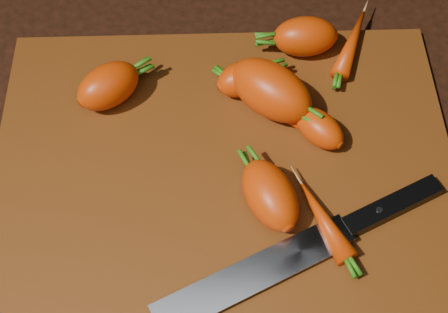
{
  "coord_description": "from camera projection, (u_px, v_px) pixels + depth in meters",
  "views": [
    {
      "loc": [
        -0.01,
        -0.33,
        0.59
      ],
      "look_at": [
        0.0,
        0.01,
        0.03
      ],
      "focal_mm": 50.0,
      "sensor_mm": 36.0,
      "label": 1
    }
  ],
  "objects": [
    {
      "name": "carrot_7",
      "position": [
        267.0,
        105.0,
        0.7
      ],
      "size": [
        0.1,
        0.1,
        0.02
      ],
      "primitive_type": "ellipsoid",
      "rotation": [
        0.0,
        0.0,
        -0.76
      ],
      "color": "#EC3E04",
      "rests_on": "cutting_board"
    },
    {
      "name": "cutting_board",
      "position": [
        224.0,
        176.0,
        0.67
      ],
      "size": [
        0.5,
        0.4,
        0.01
      ],
      "primitive_type": "cube",
      "color": "#512508",
      "rests_on": "ground"
    },
    {
      "name": "carrot_4",
      "position": [
        243.0,
        78.0,
        0.71
      ],
      "size": [
        0.07,
        0.06,
        0.04
      ],
      "primitive_type": "ellipsoid",
      "rotation": [
        0.0,
        0.0,
        0.41
      ],
      "color": "#EC3E04",
      "rests_on": "cutting_board"
    },
    {
      "name": "knife",
      "position": [
        267.0,
        268.0,
        0.6
      ],
      "size": [
        0.3,
        0.16,
        0.02
      ],
      "rotation": [
        0.0,
        0.0,
        0.44
      ],
      "color": "gray",
      "rests_on": "cutting_board"
    },
    {
      "name": "carrot_3",
      "position": [
        305.0,
        37.0,
        0.74
      ],
      "size": [
        0.08,
        0.05,
        0.05
      ],
      "primitive_type": "ellipsoid",
      "rotation": [
        0.0,
        0.0,
        3.17
      ],
      "color": "#EC3E04",
      "rests_on": "cutting_board"
    },
    {
      "name": "carrot_5",
      "position": [
        319.0,
        128.0,
        0.68
      ],
      "size": [
        0.07,
        0.07,
        0.04
      ],
      "primitive_type": "ellipsoid",
      "rotation": [
        0.0,
        0.0,
        2.31
      ],
      "color": "#EC3E04",
      "rests_on": "cutting_board"
    },
    {
      "name": "carrot_1",
      "position": [
        271.0,
        90.0,
        0.69
      ],
      "size": [
        0.12,
        0.11,
        0.06
      ],
      "primitive_type": "ellipsoid",
      "rotation": [
        0.0,
        0.0,
        -0.71
      ],
      "color": "#EC3E04",
      "rests_on": "cutting_board"
    },
    {
      "name": "carrot_0",
      "position": [
        108.0,
        86.0,
        0.7
      ],
      "size": [
        0.09,
        0.08,
        0.05
      ],
      "primitive_type": "ellipsoid",
      "rotation": [
        0.0,
        0.0,
        0.65
      ],
      "color": "#EC3E04",
      "rests_on": "cutting_board"
    },
    {
      "name": "carrot_2",
      "position": [
        270.0,
        195.0,
        0.63
      ],
      "size": [
        0.08,
        0.1,
        0.05
      ],
      "primitive_type": "ellipsoid",
      "rotation": [
        0.0,
        0.0,
        1.97
      ],
      "color": "#EC3E04",
      "rests_on": "cutting_board"
    },
    {
      "name": "carrot_8",
      "position": [
        324.0,
        221.0,
        0.63
      ],
      "size": [
        0.06,
        0.09,
        0.02
      ],
      "primitive_type": "ellipsoid",
      "rotation": [
        0.0,
        0.0,
        1.98
      ],
      "color": "#EC3E04",
      "rests_on": "cutting_board"
    },
    {
      "name": "ground",
      "position": [
        224.0,
        181.0,
        0.68
      ],
      "size": [
        2.0,
        2.0,
        0.01
      ],
      "primitive_type": "cube",
      "color": "black"
    },
    {
      "name": "carrot_6",
      "position": [
        352.0,
        43.0,
        0.75
      ],
      "size": [
        0.06,
        0.11,
        0.02
      ],
      "primitive_type": "ellipsoid",
      "rotation": [
        0.0,
        0.0,
        1.16
      ],
      "color": "#EC3E04",
      "rests_on": "cutting_board"
    }
  ]
}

